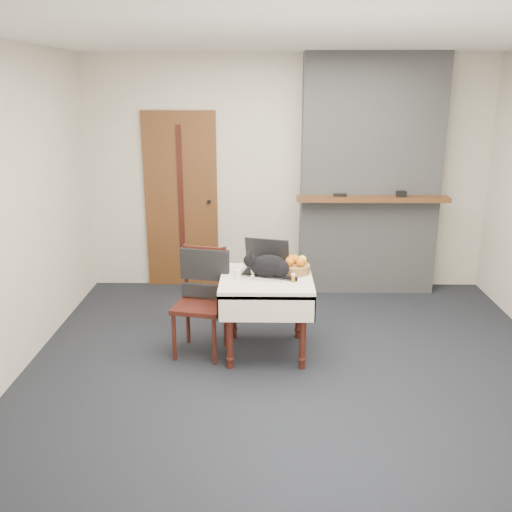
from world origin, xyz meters
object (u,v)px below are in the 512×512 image
(door, at_px, (181,201))
(laptop, at_px, (264,265))
(cream_jar, at_px, (238,274))
(fruit_basket, at_px, (295,266))
(chair, at_px, (203,286))
(cat, at_px, (270,267))
(side_table, at_px, (266,289))
(pill_bottle, at_px, (293,278))

(door, height_order, laptop, door)
(cream_jar, height_order, fruit_basket, fruit_basket)
(laptop, bearing_deg, chair, -160.64)
(cat, bearing_deg, side_table, 152.29)
(chair, bearing_deg, fruit_basket, 16.14)
(side_table, bearing_deg, cat, -29.83)
(cream_jar, height_order, pill_bottle, same)
(fruit_basket, height_order, chair, chair)
(laptop, bearing_deg, fruit_basket, 18.98)
(door, height_order, fruit_basket, door)
(cat, bearing_deg, chair, 174.50)
(cat, bearing_deg, cream_jar, -174.00)
(cat, relative_size, pill_bottle, 6.39)
(pill_bottle, bearing_deg, chair, 166.51)
(laptop, height_order, chair, laptop)
(door, bearing_deg, chair, -76.49)
(side_table, xyz_separation_m, cream_jar, (-0.24, -0.03, 0.15))
(cat, xyz_separation_m, fruit_basket, (0.22, 0.14, -0.04))
(pill_bottle, xyz_separation_m, chair, (-0.77, 0.19, -0.14))
(cat, relative_size, cream_jar, 6.32)
(side_table, relative_size, cat, 1.68)
(laptop, relative_size, fruit_basket, 1.79)
(pill_bottle, bearing_deg, laptop, 136.62)
(side_table, distance_m, pill_bottle, 0.30)
(laptop, xyz_separation_m, fruit_basket, (0.27, 0.02, -0.01))
(cream_jar, xyz_separation_m, chair, (-0.31, 0.10, -0.14))
(cat, height_order, cream_jar, cat)
(fruit_basket, xyz_separation_m, chair, (-0.80, -0.06, -0.16))
(laptop, distance_m, cream_jar, 0.27)
(chair, bearing_deg, laptop, 16.27)
(laptop, bearing_deg, pill_bottle, -28.43)
(side_table, bearing_deg, chair, 173.56)
(side_table, xyz_separation_m, pill_bottle, (0.22, -0.12, 0.15))
(pill_bottle, relative_size, fruit_basket, 0.28)
(side_table, distance_m, chair, 0.56)
(laptop, height_order, cat, laptop)
(cat, distance_m, pill_bottle, 0.23)
(door, height_order, side_table, door)
(side_table, height_order, pill_bottle, pill_bottle)
(door, bearing_deg, side_table, -61.54)
(door, xyz_separation_m, laptop, (0.95, -1.67, -0.23))
(laptop, relative_size, pill_bottle, 6.38)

